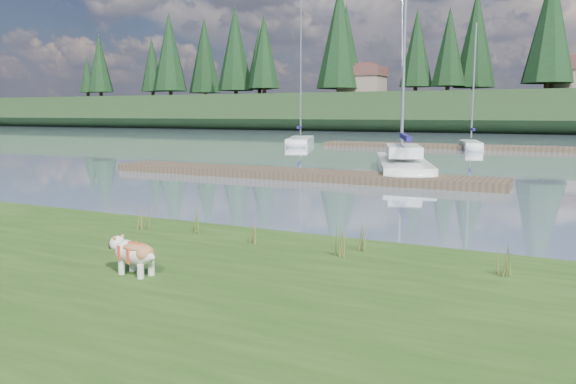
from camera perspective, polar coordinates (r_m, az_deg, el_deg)
The scene contains 23 objects.
ground at distance 41.07m, azimuth 18.58°, elevation 4.13°, with size 200.00×200.00×0.00m, color #7C91A4.
bank at distance 7.56m, azimuth -22.83°, elevation -10.72°, with size 60.00×9.00×0.35m, color #2F501A.
ridge at distance 83.80m, azimuth 22.72°, elevation 7.44°, with size 200.00×20.00×5.00m, color #1D3118.
bulldog at distance 7.90m, azimuth -15.33°, elevation -5.92°, with size 0.83×0.41×0.49m.
sailboat_main at distance 25.06m, azimuth 11.42°, elevation 3.09°, with size 4.82×9.57×13.57m.
dock_near at distance 21.93m, azimuth 0.45°, elevation 1.85°, with size 16.00×2.00×0.30m, color #4C3D2C.
dock_far at distance 40.84m, azimuth 21.38°, elevation 4.19°, with size 26.00×2.20×0.30m, color #4C3D2C.
sailboat_bg_0 at distance 45.48m, azimuth 1.36°, elevation 5.29°, with size 4.32×8.31×11.93m.
sailboat_bg_2 at distance 41.32m, azimuth 18.01°, elevation 4.64°, with size 2.41×5.66×8.63m.
weed_0 at distance 10.34m, azimuth -9.38°, elevation -2.75°, with size 0.17×0.14×0.61m.
weed_1 at distance 9.45m, azimuth -3.71°, elevation -4.22°, with size 0.17×0.14×0.40m.
weed_2 at distance 8.97m, azimuth 7.71°, elevation -4.25°, with size 0.17×0.14×0.65m.
weed_3 at distance 10.82m, azimuth -14.33°, elevation -2.62°, with size 0.17×0.14×0.52m.
weed_4 at distance 8.58m, azimuth 5.32°, elevation -5.20°, with size 0.17×0.14×0.51m.
weed_5 at distance 8.09m, azimuth 21.17°, elevation -6.27°, with size 0.17×0.14×0.60m.
mud_lip at distance 10.85m, azimuth -4.95°, elevation -5.05°, with size 60.00×0.50×0.14m, color #33281C.
conifer_0 at distance 98.93m, azimuth -11.94°, elevation 13.77°, with size 5.72×5.72×14.15m.
conifer_1 at distance 93.86m, azimuth -2.93°, elevation 13.42°, with size 4.40×4.40×11.30m.
conifer_2 at distance 85.05m, azimuth 5.22°, elevation 15.49°, with size 6.60×6.60×16.05m.
conifer_3 at distance 84.57m, azimuth 16.05°, elevation 14.02°, with size 4.84×4.84×12.25m.
conifer_4 at distance 77.39m, azimuth 25.10°, elevation 15.18°, with size 6.16×6.16×15.10m.
house_0 at distance 85.32m, azimuth 7.58°, elevation 11.22°, with size 6.30×5.30×4.65m.
house_1 at distance 81.76m, azimuth 27.07°, elevation 10.56°, with size 6.30×5.30×4.65m.
Camera 1 is at (5.49, -10.62, 2.53)m, focal length 35.00 mm.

